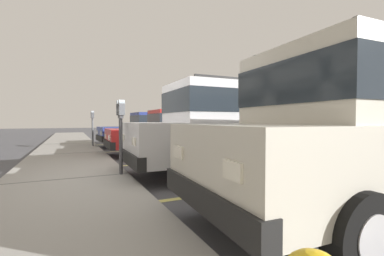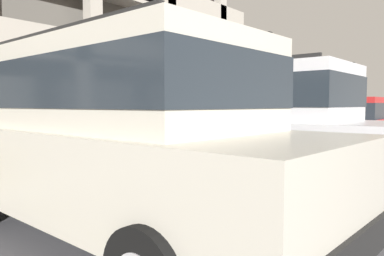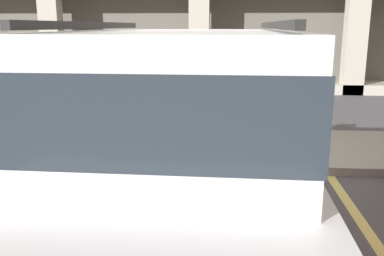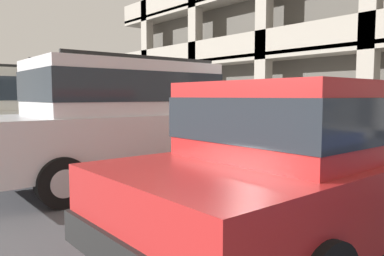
% 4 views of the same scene
% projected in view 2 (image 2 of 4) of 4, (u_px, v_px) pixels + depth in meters
% --- Properties ---
extents(ground_plane, '(80.00, 80.00, 0.10)m').
position_uv_depth(ground_plane, '(167.00, 174.00, 7.73)').
color(ground_plane, '#4C4C51').
extents(sidewalk, '(40.00, 2.20, 0.12)m').
position_uv_depth(sidewalk, '(125.00, 162.00, 8.53)').
color(sidewalk, gray).
rests_on(sidewalk, ground_plane).
extents(parking_stall_lines, '(12.93, 4.80, 0.01)m').
position_uv_depth(parking_stall_lines, '(265.00, 168.00, 8.10)').
color(parking_stall_lines, '#DBD16B').
rests_on(parking_stall_lines, ground_plane).
extents(silver_suv, '(2.08, 4.81, 2.03)m').
position_uv_depth(silver_suv, '(256.00, 122.00, 6.18)').
color(silver_suv, silver).
rests_on(silver_suv, ground_plane).
extents(red_sedan, '(2.18, 4.87, 2.03)m').
position_uv_depth(red_sedan, '(120.00, 132.00, 3.82)').
color(red_sedan, beige).
rests_on(red_sedan, ground_plane).
extents(dark_hatchback, '(1.86, 4.49, 1.54)m').
position_uv_depth(dark_hatchback, '(329.00, 128.00, 8.98)').
color(dark_hatchback, red).
rests_on(dark_hatchback, ground_plane).
extents(blue_coupe, '(1.99, 4.56, 1.54)m').
position_uv_depth(blue_coupe, '(365.00, 123.00, 11.38)').
color(blue_coupe, navy).
rests_on(blue_coupe, ground_plane).
extents(parking_meter_near, '(0.35, 0.12, 1.45)m').
position_uv_depth(parking_meter_near, '(155.00, 113.00, 7.86)').
color(parking_meter_near, '#47474C').
rests_on(parking_meter_near, sidewalk).
extents(parking_meter_far, '(0.35, 0.12, 1.46)m').
position_uv_depth(parking_meter_far, '(284.00, 110.00, 12.88)').
color(parking_meter_far, '#595B60').
rests_on(parking_meter_far, sidewalk).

